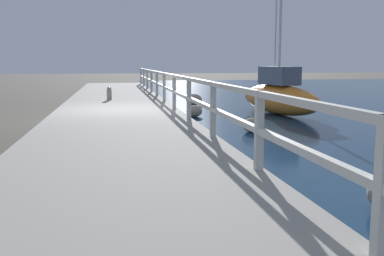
% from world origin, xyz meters
% --- Properties ---
extents(ground_plane, '(120.00, 120.00, 0.00)m').
position_xyz_m(ground_plane, '(0.00, 0.00, 0.00)').
color(ground_plane, '#4C473D').
extents(dock_walkway, '(3.62, 36.00, 0.33)m').
position_xyz_m(dock_walkway, '(0.00, 0.00, 0.16)').
color(dock_walkway, '#9E998E').
rests_on(dock_walkway, ground).
extents(railing, '(0.10, 32.50, 1.02)m').
position_xyz_m(railing, '(1.71, 0.00, 1.02)').
color(railing, beige).
rests_on(railing, dock_walkway).
extents(boulder_water_edge, '(0.47, 0.43, 0.35)m').
position_xyz_m(boulder_water_edge, '(3.23, -3.01, 0.18)').
color(boulder_water_edge, gray).
rests_on(boulder_water_edge, ground).
extents(boulder_near_dock, '(0.50, 0.45, 0.38)m').
position_xyz_m(boulder_near_dock, '(2.39, 0.29, 0.19)').
color(boulder_near_dock, gray).
rests_on(boulder_near_dock, ground).
extents(boulder_far_strip, '(0.63, 0.57, 0.48)m').
position_xyz_m(boulder_far_strip, '(3.04, 3.97, 0.24)').
color(boulder_far_strip, gray).
rests_on(boulder_far_strip, ground).
extents(mooring_bollard, '(0.18, 0.18, 0.49)m').
position_xyz_m(mooring_bollard, '(-0.26, 3.44, 0.57)').
color(mooring_bollard, gray).
rests_on(mooring_bollard, dock_walkway).
extents(sailboat_green, '(2.91, 5.11, 7.10)m').
position_xyz_m(sailboat_green, '(10.27, 14.45, 0.63)').
color(sailboat_green, '#236B42').
rests_on(sailboat_green, water_surface).
extents(sailboat_orange, '(1.75, 4.67, 7.63)m').
position_xyz_m(sailboat_orange, '(5.27, 0.56, 0.63)').
color(sailboat_orange, orange).
rests_on(sailboat_orange, water_surface).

